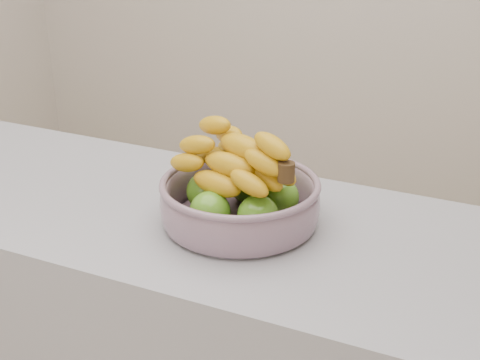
# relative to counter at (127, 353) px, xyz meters

# --- Properties ---
(counter) EXTENTS (2.00, 0.60, 0.90)m
(counter) POSITION_rel_counter_xyz_m (0.00, 0.00, 0.00)
(counter) COLOR #9B9CA3
(counter) RESTS_ON ground
(fruit_bowl) EXTENTS (0.34, 0.34, 0.20)m
(fruit_bowl) POSITION_rel_counter_xyz_m (0.32, 0.00, 0.51)
(fruit_bowl) COLOR #8F9BAB
(fruit_bowl) RESTS_ON counter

